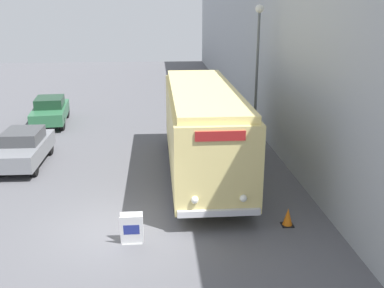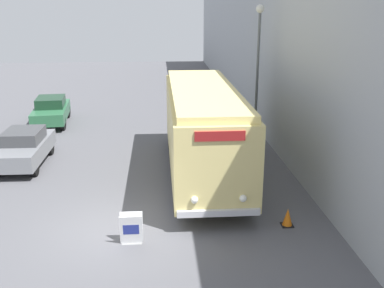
% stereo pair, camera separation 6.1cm
% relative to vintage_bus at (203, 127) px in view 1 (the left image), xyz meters
% --- Properties ---
extents(ground_plane, '(80.00, 80.00, 0.00)m').
position_rel_vintage_bus_xyz_m(ground_plane, '(-3.11, -4.34, -1.96)').
color(ground_plane, '#56565B').
extents(building_wall_right, '(0.30, 60.00, 8.54)m').
position_rel_vintage_bus_xyz_m(building_wall_right, '(3.73, 5.66, 2.31)').
color(building_wall_right, '#9EA3A8').
rests_on(building_wall_right, ground_plane).
extents(vintage_bus, '(2.58, 9.57, 3.47)m').
position_rel_vintage_bus_xyz_m(vintage_bus, '(0.00, 0.00, 0.00)').
color(vintage_bus, black).
rests_on(vintage_bus, ground_plane).
extents(sign_board, '(0.64, 0.34, 0.91)m').
position_rel_vintage_bus_xyz_m(sign_board, '(-2.53, -5.18, -1.52)').
color(sign_board, gray).
rests_on(sign_board, ground_plane).
extents(streetlamp, '(0.36, 0.36, 6.44)m').
position_rel_vintage_bus_xyz_m(streetlamp, '(2.76, 3.25, 2.21)').
color(streetlamp, '#595E60').
rests_on(streetlamp, ground_plane).
extents(parked_car_near, '(1.74, 4.04, 1.48)m').
position_rel_vintage_bus_xyz_m(parked_car_near, '(-7.31, 1.67, -1.20)').
color(parked_car_near, black).
rests_on(parked_car_near, ground_plane).
extents(parked_car_mid, '(2.10, 4.31, 1.50)m').
position_rel_vintage_bus_xyz_m(parked_car_mid, '(-7.66, 8.32, -1.18)').
color(parked_car_mid, black).
rests_on(parked_car_mid, ground_plane).
extents(traffic_cone, '(0.36, 0.36, 0.57)m').
position_rel_vintage_bus_xyz_m(traffic_cone, '(2.16, -4.47, -1.68)').
color(traffic_cone, black).
rests_on(traffic_cone, ground_plane).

